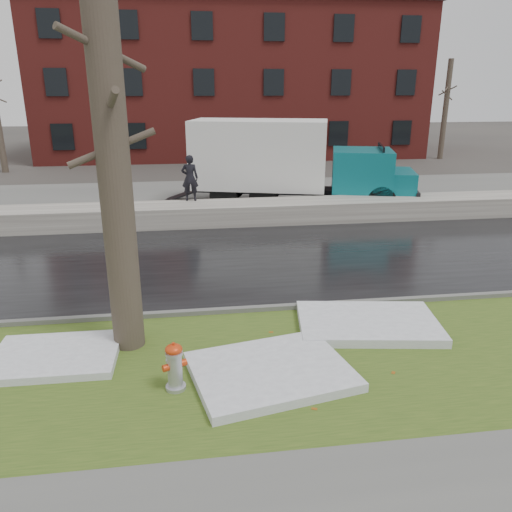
{
  "coord_description": "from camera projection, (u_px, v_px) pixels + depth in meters",
  "views": [
    {
      "loc": [
        -1.5,
        -8.93,
        4.72
      ],
      "look_at": [
        0.01,
        1.92,
        1.0
      ],
      "focal_mm": 35.0,
      "sensor_mm": 36.0,
      "label": 1
    }
  ],
  "objects": [
    {
      "name": "parking_lot",
      "position": [
        222.0,
        198.0,
        22.27
      ],
      "size": [
        60.0,
        9.0,
        0.03
      ],
      "primitive_type": "cube",
      "color": "slate",
      "rests_on": "ground"
    },
    {
      "name": "verge",
      "position": [
        280.0,
        364.0,
        8.91
      ],
      "size": [
        60.0,
        4.5,
        0.04
      ],
      "primitive_type": "cube",
      "color": "#354F1A",
      "rests_on": "ground"
    },
    {
      "name": "curb",
      "position": [
        261.0,
        309.0,
        11.0
      ],
      "size": [
        60.0,
        0.15,
        0.14
      ],
      "primitive_type": "cube",
      "color": "slate",
      "rests_on": "ground"
    },
    {
      "name": "bg_tree_right",
      "position": [
        446.0,
        109.0,
        33.61
      ],
      "size": [
        1.4,
        1.62,
        6.5
      ],
      "color": "brown",
      "rests_on": "ground"
    },
    {
      "name": "snow_patch_side",
      "position": [
        368.0,
        323.0,
        10.22
      ],
      "size": [
        3.04,
        2.2,
        0.18
      ],
      "primitive_type": "cube",
      "rotation": [
        0.0,
        0.0,
        -0.15
      ],
      "color": "white",
      "rests_on": "verge"
    },
    {
      "name": "snow_patch_near",
      "position": [
        271.0,
        371.0,
        8.5
      ],
      "size": [
        2.95,
        2.49,
        0.16
      ],
      "primitive_type": "cube",
      "rotation": [
        0.0,
        0.0,
        0.21
      ],
      "color": "white",
      "rests_on": "verge"
    },
    {
      "name": "snowbank",
      "position": [
        230.0,
        213.0,
        18.13
      ],
      "size": [
        60.0,
        1.6,
        0.75
      ],
      "primitive_type": "cube",
      "color": "beige",
      "rests_on": "ground"
    },
    {
      "name": "brick_building",
      "position": [
        230.0,
        83.0,
        36.88
      ],
      "size": [
        26.0,
        12.0,
        10.0
      ],
      "primitive_type": "cube",
      "color": "maroon",
      "rests_on": "ground"
    },
    {
      "name": "tree",
      "position": [
        113.0,
        153.0,
        8.41
      ],
      "size": [
        1.49,
        1.75,
        7.2
      ],
      "rotation": [
        0.0,
        0.0,
        -0.15
      ],
      "color": "brown",
      "rests_on": "verge"
    },
    {
      "name": "worker",
      "position": [
        190.0,
        178.0,
        18.12
      ],
      "size": [
        0.64,
        0.45,
        1.67
      ],
      "primitive_type": "imported",
      "rotation": [
        0.0,
        0.0,
        3.06
      ],
      "color": "black",
      "rests_on": "snowbank"
    },
    {
      "name": "bg_tree_center",
      "position": [
        115.0,
        109.0,
        32.62
      ],
      "size": [
        1.4,
        1.62,
        6.5
      ],
      "color": "brown",
      "rests_on": "ground"
    },
    {
      "name": "snow_patch_far",
      "position": [
        55.0,
        356.0,
        9.0
      ],
      "size": [
        2.22,
        1.62,
        0.14
      ],
      "primitive_type": "cube",
      "rotation": [
        0.0,
        0.0,
        -0.01
      ],
      "color": "white",
      "rests_on": "verge"
    },
    {
      "name": "road",
      "position": [
        243.0,
        260.0,
        14.3
      ],
      "size": [
        60.0,
        7.0,
        0.03
      ],
      "primitive_type": "cube",
      "color": "black",
      "rests_on": "ground"
    },
    {
      "name": "fire_hydrant",
      "position": [
        174.0,
        364.0,
        8.01
      ],
      "size": [
        0.41,
        0.4,
        0.84
      ],
      "rotation": [
        0.0,
        0.0,
        0.43
      ],
      "color": "#AFB1B8",
      "rests_on": "verge"
    },
    {
      "name": "ground",
      "position": [
        269.0,
        333.0,
        10.09
      ],
      "size": [
        120.0,
        120.0,
        0.0
      ],
      "primitive_type": "plane",
      "color": "#47423D",
      "rests_on": "ground"
    },
    {
      "name": "box_truck",
      "position": [
        286.0,
        161.0,
        20.39
      ],
      "size": [
        10.48,
        4.71,
        3.48
      ],
      "rotation": [
        0.0,
        0.0,
        -0.28
      ],
      "color": "black",
      "rests_on": "ground"
    }
  ]
}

